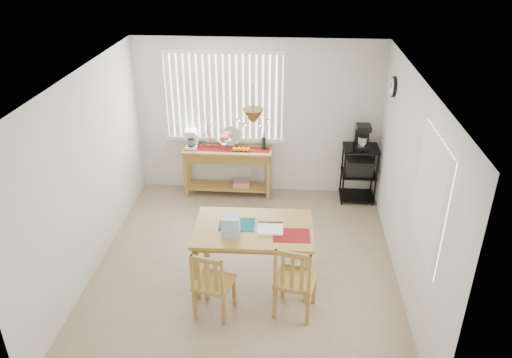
# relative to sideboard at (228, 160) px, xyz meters

# --- Properties ---
(ground) EXTENTS (4.00, 4.50, 0.01)m
(ground) POSITION_rel_sideboard_xyz_m (0.48, -2.02, -0.63)
(ground) COLOR #9E856B
(room_shell) EXTENTS (4.20, 4.70, 2.70)m
(room_shell) POSITION_rel_sideboard_xyz_m (0.48, -2.01, 1.07)
(room_shell) COLOR silver
(room_shell) RESTS_ON ground
(sideboard) EXTENTS (1.47, 0.41, 0.83)m
(sideboard) POSITION_rel_sideboard_xyz_m (0.00, 0.00, 0.00)
(sideboard) COLOR #B0863B
(sideboard) RESTS_ON ground
(sideboard_items) EXTENTS (1.40, 0.35, 0.63)m
(sideboard_items) POSITION_rel_sideboard_xyz_m (-0.23, 0.01, 0.34)
(sideboard_items) COLOR maroon
(sideboard_items) RESTS_ON sideboard
(wire_cart) EXTENTS (0.56, 0.45, 0.95)m
(wire_cart) POSITION_rel_sideboard_xyz_m (2.16, -0.04, -0.05)
(wire_cart) COLOR black
(wire_cart) RESTS_ON ground
(cart_items) EXTENTS (0.22, 0.27, 0.39)m
(cart_items) POSITION_rel_sideboard_xyz_m (2.16, -0.03, 0.51)
(cart_items) COLOR black
(cart_items) RESTS_ON wire_cart
(dining_table) EXTENTS (1.49, 0.98, 0.79)m
(dining_table) POSITION_rel_sideboard_xyz_m (0.61, -2.27, 0.07)
(dining_table) COLOR #B0863B
(dining_table) RESTS_ON ground
(table_items) EXTENTS (1.13, 0.52, 0.25)m
(table_items) POSITION_rel_sideboard_xyz_m (0.47, -2.40, 0.26)
(table_items) COLOR #126265
(table_items) RESTS_ON dining_table
(chair_left) EXTENTS (0.50, 0.50, 0.91)m
(chair_left) POSITION_rel_sideboard_xyz_m (0.19, -2.97, -0.18)
(chair_left) COLOR #B0863B
(chair_left) RESTS_ON ground
(chair_right) EXTENTS (0.54, 0.54, 0.98)m
(chair_right) POSITION_rel_sideboard_xyz_m (1.13, -2.89, -0.14)
(chair_right) COLOR #B0863B
(chair_right) RESTS_ON ground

